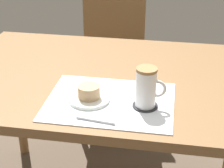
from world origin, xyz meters
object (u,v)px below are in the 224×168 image
wooden_chair (113,51)px  pastry (89,91)px  dining_table (110,92)px  pastry_plate (89,99)px  coffee_mug (147,87)px

wooden_chair → pastry: 1.05m
dining_table → pastry: (-0.04, -0.21, 0.11)m
pastry_plate → pastry: bearing=0.0°
pastry_plate → coffee_mug: 0.21m
coffee_mug → pastry: bearing=177.3°
dining_table → pastry_plate: 0.23m
wooden_chair → pastry: wooden_chair is taller
pastry → coffee_mug: (0.20, -0.01, 0.04)m
dining_table → pastry_plate: (-0.04, -0.21, 0.08)m
wooden_chair → coffee_mug: (0.28, -1.02, 0.31)m
dining_table → coffee_mug: bearing=-54.1°
coffee_mug → pastry_plate: bearing=177.3°
wooden_chair → coffee_mug: wooden_chair is taller
dining_table → pastry: pastry is taller
dining_table → pastry: 0.24m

